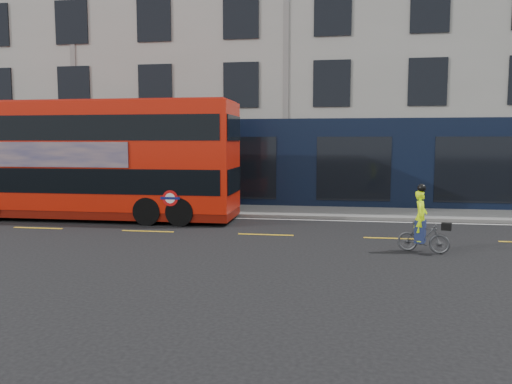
# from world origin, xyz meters

# --- Properties ---
(ground) EXTENTS (120.00, 120.00, 0.00)m
(ground) POSITION_xyz_m (0.00, 0.00, 0.00)
(ground) COLOR black
(ground) RESTS_ON ground
(pavement) EXTENTS (60.00, 3.00, 0.12)m
(pavement) POSITION_xyz_m (0.00, 6.50, 0.06)
(pavement) COLOR gray
(pavement) RESTS_ON ground
(kerb) EXTENTS (60.00, 0.12, 0.13)m
(kerb) POSITION_xyz_m (0.00, 5.00, 0.07)
(kerb) COLOR slate
(kerb) RESTS_ON ground
(building_terrace) EXTENTS (50.00, 10.07, 15.00)m
(building_terrace) POSITION_xyz_m (0.00, 12.94, 7.49)
(building_terrace) COLOR #ABA8A2
(building_terrace) RESTS_ON ground
(road_edge_line) EXTENTS (58.00, 0.10, 0.01)m
(road_edge_line) POSITION_xyz_m (0.00, 4.70, 0.00)
(road_edge_line) COLOR silver
(road_edge_line) RESTS_ON ground
(lane_dashes) EXTENTS (58.00, 0.12, 0.01)m
(lane_dashes) POSITION_xyz_m (0.00, 1.50, 0.00)
(lane_dashes) COLOR gold
(lane_dashes) RESTS_ON ground
(bus) EXTENTS (11.21, 2.61, 4.51)m
(bus) POSITION_xyz_m (-7.04, 3.80, 2.31)
(bus) COLOR red
(bus) RESTS_ON ground
(cyclist) EXTENTS (1.42, 0.79, 1.87)m
(cyclist) POSITION_xyz_m (4.55, -0.36, 0.63)
(cyclist) COLOR #414245
(cyclist) RESTS_ON ground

